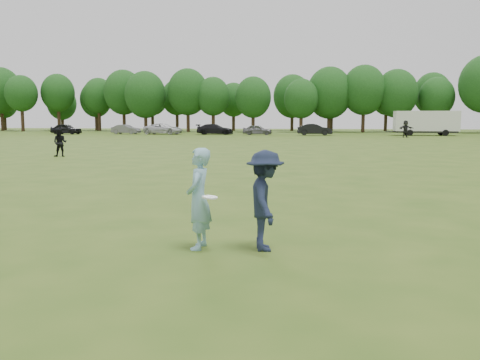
{
  "coord_description": "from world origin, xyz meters",
  "views": [
    {
      "loc": [
        0.42,
        -9.04,
        2.28
      ],
      "look_at": [
        -0.97,
        0.53,
        1.1
      ],
      "focal_mm": 38.0,
      "sensor_mm": 36.0,
      "label": 1
    }
  ],
  "objects_px": {
    "thrower": "(199,199)",
    "car_b": "(126,129)",
    "defender": "(265,200)",
    "cargo_trailer": "(426,122)",
    "car_d": "(215,129)",
    "player_far_d": "(406,129)",
    "car_a": "(66,129)",
    "player_far_a": "(60,143)",
    "car_c": "(163,129)",
    "car_f": "(315,130)",
    "car_e": "(257,130)"
  },
  "relations": [
    {
      "from": "thrower",
      "to": "car_b",
      "type": "bearing_deg",
      "value": -157.65
    },
    {
      "from": "defender",
      "to": "cargo_trailer",
      "type": "xyz_separation_m",
      "value": [
        15.3,
        60.78,
        0.9
      ]
    },
    {
      "from": "car_b",
      "to": "car_d",
      "type": "xyz_separation_m",
      "value": [
        13.03,
        -0.44,
        0.06
      ]
    },
    {
      "from": "thrower",
      "to": "cargo_trailer",
      "type": "height_order",
      "value": "cargo_trailer"
    },
    {
      "from": "defender",
      "to": "player_far_d",
      "type": "distance_m",
      "value": 54.97
    },
    {
      "from": "car_a",
      "to": "car_d",
      "type": "relative_size",
      "value": 0.87
    },
    {
      "from": "car_b",
      "to": "cargo_trailer",
      "type": "height_order",
      "value": "cargo_trailer"
    },
    {
      "from": "player_far_a",
      "to": "car_d",
      "type": "xyz_separation_m",
      "value": [
        1.32,
        40.99,
        -0.1
      ]
    },
    {
      "from": "car_c",
      "to": "car_f",
      "type": "relative_size",
      "value": 1.18
    },
    {
      "from": "car_d",
      "to": "defender",
      "type": "bearing_deg",
      "value": -170.33
    },
    {
      "from": "car_d",
      "to": "thrower",
      "type": "bearing_deg",
      "value": -171.39
    },
    {
      "from": "car_d",
      "to": "car_e",
      "type": "distance_m",
      "value": 5.95
    },
    {
      "from": "player_far_d",
      "to": "car_d",
      "type": "height_order",
      "value": "player_far_d"
    },
    {
      "from": "thrower",
      "to": "player_far_a",
      "type": "distance_m",
      "value": 23.5
    },
    {
      "from": "thrower",
      "to": "player_far_d",
      "type": "relative_size",
      "value": 0.88
    },
    {
      "from": "car_a",
      "to": "cargo_trailer",
      "type": "height_order",
      "value": "cargo_trailer"
    },
    {
      "from": "car_d",
      "to": "cargo_trailer",
      "type": "height_order",
      "value": "cargo_trailer"
    },
    {
      "from": "defender",
      "to": "cargo_trailer",
      "type": "height_order",
      "value": "cargo_trailer"
    },
    {
      "from": "car_c",
      "to": "player_far_a",
      "type": "bearing_deg",
      "value": -163.91
    },
    {
      "from": "car_b",
      "to": "car_e",
      "type": "bearing_deg",
      "value": -85.25
    },
    {
      "from": "car_c",
      "to": "player_far_d",
      "type": "bearing_deg",
      "value": -94.77
    },
    {
      "from": "thrower",
      "to": "car_a",
      "type": "xyz_separation_m",
      "value": [
        -32.77,
        59.35,
        -0.14
      ]
    },
    {
      "from": "thrower",
      "to": "defender",
      "type": "xyz_separation_m",
      "value": [
        1.16,
        0.07,
        -0.02
      ]
    },
    {
      "from": "thrower",
      "to": "defender",
      "type": "relative_size",
      "value": 1.02
    },
    {
      "from": "player_far_a",
      "to": "car_e",
      "type": "relative_size",
      "value": 0.42
    },
    {
      "from": "car_b",
      "to": "car_d",
      "type": "relative_size",
      "value": 0.81
    },
    {
      "from": "thrower",
      "to": "car_d",
      "type": "relative_size",
      "value": 0.35
    },
    {
      "from": "car_c",
      "to": "car_a",
      "type": "bearing_deg",
      "value": 103.62
    },
    {
      "from": "defender",
      "to": "player_far_a",
      "type": "xyz_separation_m",
      "value": [
        -14.03,
        19.58,
        -0.03
      ]
    },
    {
      "from": "car_e",
      "to": "cargo_trailer",
      "type": "bearing_deg",
      "value": -88.98
    },
    {
      "from": "player_far_d",
      "to": "car_f",
      "type": "bearing_deg",
      "value": 127.8
    },
    {
      "from": "car_e",
      "to": "car_f",
      "type": "bearing_deg",
      "value": -95.07
    },
    {
      "from": "car_a",
      "to": "car_d",
      "type": "bearing_deg",
      "value": -80.04
    },
    {
      "from": "car_c",
      "to": "defender",
      "type": "bearing_deg",
      "value": -154.0
    },
    {
      "from": "cargo_trailer",
      "to": "player_far_d",
      "type": "bearing_deg",
      "value": -117.99
    },
    {
      "from": "defender",
      "to": "car_d",
      "type": "height_order",
      "value": "defender"
    },
    {
      "from": "player_far_d",
      "to": "car_e",
      "type": "height_order",
      "value": "player_far_d"
    },
    {
      "from": "thrower",
      "to": "car_d",
      "type": "height_order",
      "value": "thrower"
    },
    {
      "from": "player_far_d",
      "to": "car_d",
      "type": "xyz_separation_m",
      "value": [
        -24.27,
        6.83,
        -0.28
      ]
    },
    {
      "from": "defender",
      "to": "cargo_trailer",
      "type": "bearing_deg",
      "value": -25.2
    },
    {
      "from": "player_far_d",
      "to": "car_c",
      "type": "distance_m",
      "value": 32.46
    },
    {
      "from": "car_a",
      "to": "cargo_trailer",
      "type": "relative_size",
      "value": 0.49
    },
    {
      "from": "player_far_a",
      "to": "car_f",
      "type": "bearing_deg",
      "value": 61.95
    },
    {
      "from": "thrower",
      "to": "car_e",
      "type": "bearing_deg",
      "value": -174.26
    },
    {
      "from": "player_far_a",
      "to": "thrower",
      "type": "bearing_deg",
      "value": -64.34
    },
    {
      "from": "player_far_d",
      "to": "car_e",
      "type": "bearing_deg",
      "value": 137.18
    },
    {
      "from": "thrower",
      "to": "car_b",
      "type": "height_order",
      "value": "thrower"
    },
    {
      "from": "thrower",
      "to": "car_b",
      "type": "distance_m",
      "value": 65.85
    },
    {
      "from": "car_d",
      "to": "car_e",
      "type": "xyz_separation_m",
      "value": [
        5.95,
        -0.29,
        -0.05
      ]
    },
    {
      "from": "car_a",
      "to": "car_b",
      "type": "xyz_separation_m",
      "value": [
        8.18,
        1.73,
        -0.07
      ]
    }
  ]
}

